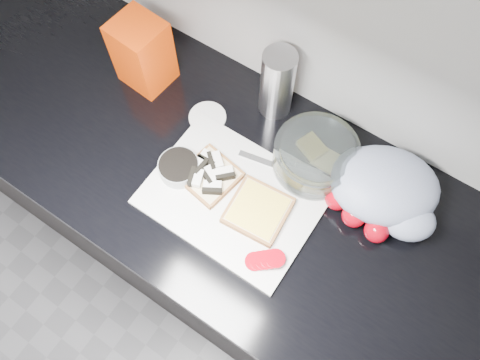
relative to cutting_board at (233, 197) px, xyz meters
name	(u,v)px	position (x,y,z in m)	size (l,w,h in m)	color
base_cabinet	(252,248)	(0.04, 0.05, -0.48)	(3.50, 0.60, 0.86)	black
countertop	(257,194)	(0.04, 0.05, -0.03)	(3.50, 0.64, 0.04)	black
cutting_board	(233,197)	(0.00, 0.00, 0.00)	(0.40, 0.30, 0.01)	silver
bread_left	(210,175)	(-0.07, 0.01, 0.02)	(0.15, 0.15, 0.04)	beige
bread_right	(258,210)	(0.07, 0.00, 0.02)	(0.15, 0.15, 0.02)	beige
tomato_slices	(265,260)	(0.15, -0.09, 0.02)	(0.09, 0.08, 0.02)	#A30311
knife	(289,170)	(0.08, 0.13, 0.01)	(0.21, 0.06, 0.01)	silver
seed_tub	(179,168)	(-0.15, -0.02, 0.02)	(0.10, 0.10, 0.05)	#919696
tub_lid	(207,117)	(-0.18, 0.15, 0.00)	(0.10, 0.10, 0.01)	silver
glass_bowl	(315,157)	(0.11, 0.18, 0.04)	(0.20, 0.20, 0.09)	silver
bread_bag	(143,53)	(-0.39, 0.17, 0.09)	(0.12, 0.11, 0.19)	red
steel_canister	(277,84)	(-0.06, 0.28, 0.09)	(0.08, 0.08, 0.20)	#BBBAC0
grocery_bag	(388,190)	(0.30, 0.20, 0.05)	(0.32, 0.29, 0.11)	#949FB6
whole_tomatoes	(356,215)	(0.26, 0.11, 0.02)	(0.17, 0.08, 0.06)	#A30311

